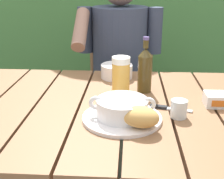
% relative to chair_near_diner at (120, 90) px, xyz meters
% --- Properties ---
extents(dining_table, '(1.49, 0.88, 0.74)m').
position_rel_chair_near_diner_xyz_m(dining_table, '(-0.04, -0.88, 0.18)').
color(dining_table, brown).
rests_on(dining_table, ground_plane).
extents(hedge_backdrop, '(3.57, 0.80, 2.51)m').
position_rel_chair_near_diner_xyz_m(hedge_backdrop, '(-0.13, 0.82, 0.46)').
color(hedge_backdrop, '#44783E').
rests_on(hedge_backdrop, ground_plane).
extents(chair_near_diner, '(0.44, 0.44, 0.96)m').
position_rel_chair_near_diner_xyz_m(chair_near_diner, '(0.00, 0.00, 0.00)').
color(chair_near_diner, brown).
rests_on(chair_near_diner, ground_plane).
extents(person_eating, '(0.48, 0.47, 1.25)m').
position_rel_chair_near_diner_xyz_m(person_eating, '(-0.00, -0.20, 0.26)').
color(person_eating, '#353D53').
rests_on(person_eating, ground_plane).
extents(serving_plate, '(0.27, 0.27, 0.01)m').
position_rel_chair_near_diner_xyz_m(serving_plate, '(0.04, -1.00, 0.27)').
color(serving_plate, white).
rests_on(serving_plate, dining_table).
extents(soup_bowl, '(0.22, 0.17, 0.07)m').
position_rel_chair_near_diner_xyz_m(soup_bowl, '(0.04, -1.00, 0.31)').
color(soup_bowl, white).
rests_on(soup_bowl, serving_plate).
extents(bread_roll, '(0.14, 0.12, 0.07)m').
position_rel_chair_near_diner_xyz_m(bread_roll, '(0.10, -1.07, 0.31)').
color(bread_roll, tan).
rests_on(bread_roll, serving_plate).
extents(beer_glass, '(0.07, 0.07, 0.17)m').
position_rel_chair_near_diner_xyz_m(beer_glass, '(0.03, -0.79, 0.35)').
color(beer_glass, gold).
rests_on(beer_glass, dining_table).
extents(beer_bottle, '(0.06, 0.06, 0.23)m').
position_rel_chair_near_diner_xyz_m(beer_bottle, '(0.12, -0.72, 0.36)').
color(beer_bottle, '#443617').
rests_on(beer_bottle, dining_table).
extents(water_glass_small, '(0.06, 0.06, 0.06)m').
position_rel_chair_near_diner_xyz_m(water_glass_small, '(0.23, -0.97, 0.30)').
color(water_glass_small, silver).
rests_on(water_glass_small, dining_table).
extents(butter_tub, '(0.11, 0.08, 0.05)m').
position_rel_chair_near_diner_xyz_m(butter_tub, '(0.40, -0.85, 0.29)').
color(butter_tub, white).
rests_on(butter_tub, dining_table).
extents(table_knife, '(0.15, 0.06, 0.01)m').
position_rel_chair_near_diner_xyz_m(table_knife, '(0.20, -0.90, 0.27)').
color(table_knife, silver).
rests_on(table_knife, dining_table).
extents(diner_bowl, '(0.15, 0.15, 0.06)m').
position_rel_chair_near_diner_xyz_m(diner_bowl, '(-0.00, -0.54, 0.30)').
color(diner_bowl, white).
rests_on(diner_bowl, dining_table).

